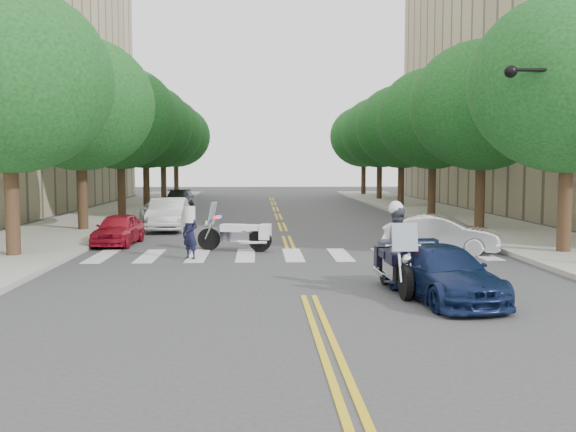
{
  "coord_description": "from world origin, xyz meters",
  "views": [
    {
      "loc": [
        -1.12,
        -14.29,
        2.99
      ],
      "look_at": [
        -0.17,
        6.42,
        1.3
      ],
      "focal_mm": 40.0,
      "sensor_mm": 36.0,
      "label": 1
    }
  ],
  "objects": [
    {
      "name": "tree_l_1",
      "position": [
        -8.8,
        14.0,
        5.55
      ],
      "size": [
        6.4,
        6.4,
        8.45
      ],
      "color": "#382316",
      "rests_on": "ground"
    },
    {
      "name": "tree_r_2",
      "position": [
        8.8,
        22.0,
        5.55
      ],
      "size": [
        6.4,
        6.4,
        8.45
      ],
      "color": "#382316",
      "rests_on": "ground"
    },
    {
      "name": "convertible",
      "position": [
        5.03,
        6.89,
        0.63
      ],
      "size": [
        4.04,
        2.65,
        1.26
      ],
      "primitive_type": "imported",
      "rotation": [
        0.0,
        0.0,
        1.19
      ],
      "color": "silver",
      "rests_on": "ground"
    },
    {
      "name": "tree_r_4",
      "position": [
        8.8,
        38.0,
        5.55
      ],
      "size": [
        6.4,
        6.4,
        8.45
      ],
      "color": "#382316",
      "rests_on": "ground"
    },
    {
      "name": "traffic_signal_pole",
      "position": [
        7.72,
        3.5,
        3.72
      ],
      "size": [
        2.82,
        0.42,
        6.0
      ],
      "color": "black",
      "rests_on": "ground"
    },
    {
      "name": "tree_l_5",
      "position": [
        -8.8,
        46.0,
        5.55
      ],
      "size": [
        6.4,
        6.4,
        8.45
      ],
      "color": "#382316",
      "rests_on": "ground"
    },
    {
      "name": "tree_l_0",
      "position": [
        -8.8,
        6.0,
        5.55
      ],
      "size": [
        6.4,
        6.4,
        8.45
      ],
      "color": "#382316",
      "rests_on": "ground"
    },
    {
      "name": "sidewalk_right",
      "position": [
        9.5,
        22.0,
        0.07
      ],
      "size": [
        5.0,
        60.0,
        0.15
      ],
      "primitive_type": "cube",
      "color": "#9E9991",
      "rests_on": "ground"
    },
    {
      "name": "ground",
      "position": [
        0.0,
        0.0,
        0.0
      ],
      "size": [
        140.0,
        140.0,
        0.0
      ],
      "primitive_type": "plane",
      "color": "#38383A",
      "rests_on": "ground"
    },
    {
      "name": "tree_l_4",
      "position": [
        -8.8,
        38.0,
        5.55
      ],
      "size": [
        6.4,
        6.4,
        8.45
      ],
      "color": "#382316",
      "rests_on": "ground"
    },
    {
      "name": "parked_car_d",
      "position": [
        -6.3,
        27.39,
        0.65
      ],
      "size": [
        2.24,
        4.64,
        1.3
      ],
      "primitive_type": "imported",
      "rotation": [
        0.0,
        0.0,
        0.09
      ],
      "color": "black",
      "rests_on": "ground"
    },
    {
      "name": "sedan_blue",
      "position": [
        2.93,
        -0.5,
        0.58
      ],
      "size": [
        2.22,
        4.23,
        1.17
      ],
      "primitive_type": "imported",
      "rotation": [
        0.0,
        0.0,
        0.15
      ],
      "color": "#101D43",
      "rests_on": "ground"
    },
    {
      "name": "officer_standing",
      "position": [
        -3.27,
        5.76,
        0.8
      ],
      "size": [
        0.7,
        0.67,
        1.6
      ],
      "primitive_type": "imported",
      "rotation": [
        0.0,
        0.0,
        -0.67
      ],
      "color": "black",
      "rests_on": "ground"
    },
    {
      "name": "motorcycle_police",
      "position": [
        2.07,
        0.51,
        0.95
      ],
      "size": [
        0.9,
        2.62,
        2.13
      ],
      "rotation": [
        0.0,
        0.0,
        3.17
      ],
      "color": "black",
      "rests_on": "ground"
    },
    {
      "name": "parked_car_c",
      "position": [
        -6.3,
        19.5,
        0.56
      ],
      "size": [
        2.25,
        4.19,
        1.12
      ],
      "primitive_type": "imported",
      "rotation": [
        0.0,
        0.0,
        0.1
      ],
      "color": "#B7B9BF",
      "rests_on": "ground"
    },
    {
      "name": "motorcycle_parked",
      "position": [
        -1.73,
        7.59,
        0.58
      ],
      "size": [
        2.57,
        1.0,
        1.68
      ],
      "rotation": [
        0.0,
        0.0,
        1.34
      ],
      "color": "black",
      "rests_on": "ground"
    },
    {
      "name": "tree_l_2",
      "position": [
        -8.8,
        22.0,
        5.55
      ],
      "size": [
        6.4,
        6.4,
        8.45
      ],
      "color": "#382316",
      "rests_on": "ground"
    },
    {
      "name": "tree_l_3",
      "position": [
        -8.8,
        30.0,
        5.55
      ],
      "size": [
        6.4,
        6.4,
        8.45
      ],
      "color": "#382316",
      "rests_on": "ground"
    },
    {
      "name": "sidewalk_left",
      "position": [
        -9.5,
        22.0,
        0.07
      ],
      "size": [
        5.0,
        60.0,
        0.15
      ],
      "primitive_type": "cube",
      "color": "#9E9991",
      "rests_on": "ground"
    },
    {
      "name": "tree_r_5",
      "position": [
        8.8,
        46.0,
        5.55
      ],
      "size": [
        6.4,
        6.4,
        8.45
      ],
      "color": "#382316",
      "rests_on": "ground"
    },
    {
      "name": "tree_r_3",
      "position": [
        8.8,
        30.0,
        5.55
      ],
      "size": [
        6.4,
        6.4,
        8.45
      ],
      "color": "#382316",
      "rests_on": "ground"
    },
    {
      "name": "tree_r_0",
      "position": [
        8.8,
        6.0,
        5.55
      ],
      "size": [
        6.4,
        6.4,
        8.45
      ],
      "color": "#382316",
      "rests_on": "ground"
    },
    {
      "name": "tree_r_1",
      "position": [
        8.8,
        14.0,
        5.55
      ],
      "size": [
        6.4,
        6.4,
        8.45
      ],
      "color": "#382316",
      "rests_on": "ground"
    },
    {
      "name": "parked_car_e",
      "position": [
        -6.3,
        30.24,
        0.63
      ],
      "size": [
        1.83,
        3.81,
        1.25
      ],
      "primitive_type": "imported",
      "rotation": [
        0.0,
        0.0,
        0.1
      ],
      "color": "gray",
      "rests_on": "ground"
    },
    {
      "name": "parked_car_b",
      "position": [
        -5.2,
        14.71,
        0.72
      ],
      "size": [
        1.65,
        4.44,
        1.45
      ],
      "primitive_type": "imported",
      "rotation": [
        0.0,
        0.0,
        0.03
      ],
      "color": "white",
      "rests_on": "ground"
    },
    {
      "name": "parked_car_a",
      "position": [
        -6.3,
        9.5,
        0.58
      ],
      "size": [
        1.56,
        3.5,
        1.17
      ],
      "primitive_type": "imported",
      "rotation": [
        0.0,
        0.0,
        -0.05
      ],
      "color": "#A71125",
      "rests_on": "ground"
    }
  ]
}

